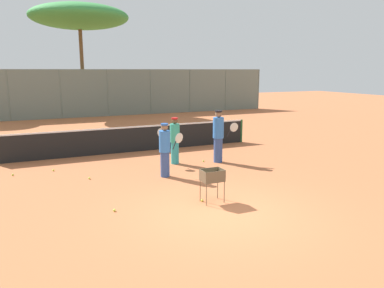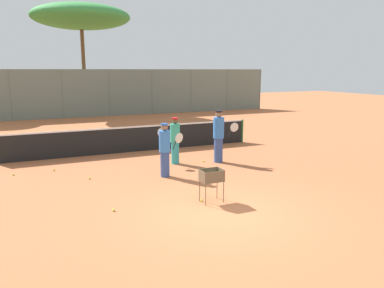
{
  "view_description": "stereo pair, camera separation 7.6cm",
  "coord_description": "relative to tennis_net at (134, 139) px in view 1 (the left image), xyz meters",
  "views": [
    {
      "loc": [
        -4.11,
        -7.36,
        3.36
      ],
      "look_at": [
        0.78,
        3.44,
        1.0
      ],
      "focal_mm": 35.0,
      "sensor_mm": 36.0,
      "label": 1
    },
    {
      "loc": [
        -4.04,
        -7.39,
        3.36
      ],
      "look_at": [
        0.78,
        3.44,
        1.0
      ],
      "focal_mm": 35.0,
      "sensor_mm": 36.0,
      "label": 2
    }
  ],
  "objects": [
    {
      "name": "tennis_ball_2",
      "position": [
        1.84,
        -2.77,
        -0.53
      ],
      "size": [
        0.07,
        0.07,
        0.07
      ],
      "primitive_type": "sphere",
      "color": "#D1E54C",
      "rests_on": "ground_plane"
    },
    {
      "name": "tennis_ball_0",
      "position": [
        1.53,
        -3.99,
        -0.53
      ],
      "size": [
        0.07,
        0.07,
        0.07
      ],
      "primitive_type": "sphere",
      "color": "#D1E54C",
      "rests_on": "ground_plane"
    },
    {
      "name": "player_yellow_shirt",
      "position": [
        -0.13,
        -4.01,
        0.33
      ],
      "size": [
        0.9,
        0.35,
        1.72
      ],
      "rotation": [
        0.0,
        0.0,
        0.17
      ],
      "color": "#334C8C",
      "rests_on": "ground_plane"
    },
    {
      "name": "tennis_ball_1",
      "position": [
        -2.4,
        -3.31,
        -0.53
      ],
      "size": [
        0.07,
        0.07,
        0.07
      ],
      "primitive_type": "sphere",
      "color": "#D1E54C",
      "rests_on": "ground_plane"
    },
    {
      "name": "back_fence",
      "position": [
        -0.0,
        12.75,
        1.14
      ],
      "size": [
        29.66,
        0.08,
        3.4
      ],
      "color": "slate",
      "rests_on": "ground_plane"
    },
    {
      "name": "tennis_ball_5",
      "position": [
        -4.59,
        -1.9,
        -0.53
      ],
      "size": [
        0.07,
        0.07,
        0.07
      ],
      "primitive_type": "sphere",
      "color": "#D1E54C",
      "rests_on": "ground_plane"
    },
    {
      "name": "tree_2",
      "position": [
        0.15,
        14.36,
        6.56
      ],
      "size": [
        7.07,
        7.07,
        8.02
      ],
      "color": "brown",
      "rests_on": "ground_plane"
    },
    {
      "name": "tennis_net",
      "position": [
        0.0,
        0.0,
        0.0
      ],
      "size": [
        10.46,
        0.1,
        1.07
      ],
      "color": "#26592D",
      "rests_on": "ground_plane"
    },
    {
      "name": "player_white_outfit",
      "position": [
        2.33,
        -3.01,
        0.44
      ],
      "size": [
        0.85,
        0.63,
        1.92
      ],
      "rotation": [
        0.0,
        0.0,
        5.7
      ],
      "color": "#334C8C",
      "rests_on": "ground_plane"
    },
    {
      "name": "tennis_ball_3",
      "position": [
        -2.3,
        -6.34,
        -0.53
      ],
      "size": [
        0.07,
        0.07,
        0.07
      ],
      "primitive_type": "sphere",
      "color": "#D1E54C",
      "rests_on": "ground_plane"
    },
    {
      "name": "tennis_ball_6",
      "position": [
        -3.35,
        -1.84,
        -0.53
      ],
      "size": [
        0.07,
        0.07,
        0.07
      ],
      "primitive_type": "sphere",
      "color": "#D1E54C",
      "rests_on": "ground_plane"
    },
    {
      "name": "player_red_cap",
      "position": [
        0.77,
        -2.58,
        0.32
      ],
      "size": [
        0.9,
        0.35,
        1.69
      ],
      "rotation": [
        0.0,
        0.0,
        3.22
      ],
      "color": "teal",
      "rests_on": "ground_plane"
    },
    {
      "name": "tennis_ball_4",
      "position": [
        -0.07,
        -6.59,
        -0.53
      ],
      "size": [
        0.07,
        0.07,
        0.07
      ],
      "primitive_type": "sphere",
      "color": "#D1E54C",
      "rests_on": "ground_plane"
    },
    {
      "name": "ground_plane",
      "position": [
        0.0,
        -7.52,
        -0.56
      ],
      "size": [
        80.0,
        80.0,
        0.0
      ],
      "primitive_type": "plane",
      "color": "#B7663D"
    },
    {
      "name": "ball_cart",
      "position": [
        0.16,
        -6.71,
        0.09
      ],
      "size": [
        0.56,
        0.41,
        0.87
      ],
      "color": "brown",
      "rests_on": "ground_plane"
    }
  ]
}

